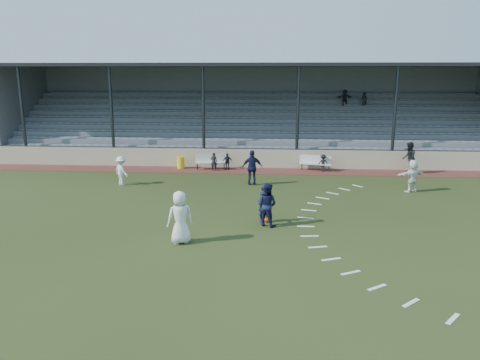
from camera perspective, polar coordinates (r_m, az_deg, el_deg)
name	(u,v)px	position (r m, az deg, el deg)	size (l,w,h in m)	color
ground	(236,225)	(19.22, -0.53, -5.49)	(90.00, 90.00, 0.00)	#2A3616
cinder_track	(249,171)	(29.34, 1.11, 1.14)	(34.00, 2.00, 0.02)	#592923
retaining_wall	(250,158)	(30.25, 1.21, 2.65)	(34.00, 0.18, 1.20)	#C2B295
bench_left	(211,160)	(29.77, -3.56, 2.42)	(2.04, 0.73, 0.95)	silver
bench_right	(315,161)	(29.69, 9.18, 2.24)	(2.04, 0.94, 0.95)	silver
trash_bin	(181,162)	(30.19, -7.23, 2.13)	(0.47, 0.47, 0.76)	yellow
football	(267,220)	(19.55, 3.31, -4.84)	(0.23, 0.23, 0.23)	#C4490B
player_white_lead	(180,217)	(17.14, -7.30, -4.54)	(0.95, 0.62, 1.95)	white
player_navy_lead	(265,204)	(19.34, 3.06, -2.88)	(0.59, 0.39, 1.62)	#141739
player_navy_mid	(267,205)	(18.93, 3.31, -3.00)	(0.86, 0.67, 1.77)	#141739
player_white_wing	(121,171)	(26.42, -14.25, 1.10)	(1.03, 0.59, 1.59)	white
player_navy_wing	(252,168)	(25.59, 1.51, 1.52)	(1.13, 0.47, 1.93)	#141739
player_white_back	(412,176)	(25.74, 20.26, 0.48)	(1.57, 0.50, 1.69)	white
official	(409,158)	(30.13, 19.89, 2.55)	(0.94, 0.73, 1.93)	black
sub_left_near	(214,162)	(29.29, -3.21, 2.25)	(0.41, 0.27, 1.13)	black
sub_left_far	(227,162)	(29.48, -1.54, 2.26)	(0.62, 0.26, 1.06)	black
sub_right	(323,163)	(29.47, 10.08, 2.07)	(0.69, 0.40, 1.07)	black
grandstand	(253,125)	(34.66, 1.63, 6.69)	(34.60, 9.00, 6.61)	slate
penalty_arc	(337,227)	(19.35, 11.79, -5.64)	(3.89, 14.63, 0.01)	white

